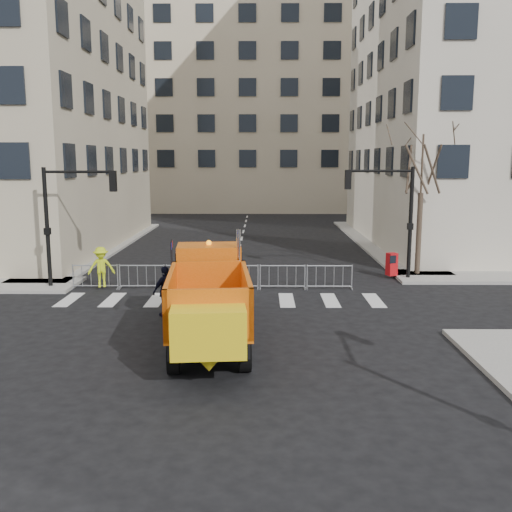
{
  "coord_description": "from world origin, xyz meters",
  "views": [
    {
      "loc": [
        1.46,
        -17.36,
        5.74
      ],
      "look_at": [
        1.26,
        2.5,
        2.36
      ],
      "focal_mm": 40.0,
      "sensor_mm": 36.0,
      "label": 1
    }
  ],
  "objects_px": {
    "cop_c": "(166,291)",
    "newspaper_box": "(392,264)",
    "cop_a": "(237,284)",
    "worker": "(101,267)",
    "cop_b": "(243,286)",
    "plow_truck": "(209,298)"
  },
  "relations": [
    {
      "from": "worker",
      "to": "newspaper_box",
      "type": "distance_m",
      "value": 13.69
    },
    {
      "from": "plow_truck",
      "to": "cop_c",
      "type": "distance_m",
      "value": 4.01
    },
    {
      "from": "cop_a",
      "to": "cop_b",
      "type": "distance_m",
      "value": 0.26
    },
    {
      "from": "cop_a",
      "to": "worker",
      "type": "distance_m",
      "value": 6.8
    },
    {
      "from": "cop_c",
      "to": "worker",
      "type": "distance_m",
      "value": 5.5
    },
    {
      "from": "cop_a",
      "to": "worker",
      "type": "xyz_separation_m",
      "value": [
        -6.14,
        2.92,
        0.1
      ]
    },
    {
      "from": "cop_a",
      "to": "newspaper_box",
      "type": "bearing_deg",
      "value": -156.01
    },
    {
      "from": "newspaper_box",
      "to": "cop_b",
      "type": "bearing_deg",
      "value": -164.76
    },
    {
      "from": "cop_b",
      "to": "newspaper_box",
      "type": "bearing_deg",
      "value": -116.45
    },
    {
      "from": "cop_a",
      "to": "cop_b",
      "type": "relative_size",
      "value": 1.14
    },
    {
      "from": "cop_b",
      "to": "newspaper_box",
      "type": "xyz_separation_m",
      "value": [
        7.07,
        5.49,
        -0.13
      ]
    },
    {
      "from": "cop_c",
      "to": "newspaper_box",
      "type": "height_order",
      "value": "cop_c"
    },
    {
      "from": "cop_b",
      "to": "cop_c",
      "type": "bearing_deg",
      "value": 51.91
    },
    {
      "from": "plow_truck",
      "to": "newspaper_box",
      "type": "height_order",
      "value": "plow_truck"
    },
    {
      "from": "plow_truck",
      "to": "cop_b",
      "type": "xyz_separation_m",
      "value": [
        0.87,
        4.84,
        -0.73
      ]
    },
    {
      "from": "cop_b",
      "to": "cop_c",
      "type": "xyz_separation_m",
      "value": [
        -2.78,
        -1.37,
        0.11
      ]
    },
    {
      "from": "cop_a",
      "to": "worker",
      "type": "height_order",
      "value": "worker"
    },
    {
      "from": "cop_b",
      "to": "worker",
      "type": "bearing_deg",
      "value": 1.78
    },
    {
      "from": "cop_c",
      "to": "worker",
      "type": "bearing_deg",
      "value": -90.67
    },
    {
      "from": "plow_truck",
      "to": "worker",
      "type": "xyz_separation_m",
      "value": [
        -5.48,
        7.66,
        -0.51
      ]
    },
    {
      "from": "cop_a",
      "to": "cop_b",
      "type": "xyz_separation_m",
      "value": [
        0.21,
        0.09,
        -0.12
      ]
    },
    {
      "from": "plow_truck",
      "to": "cop_c",
      "type": "bearing_deg",
      "value": 23.92
    }
  ]
}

